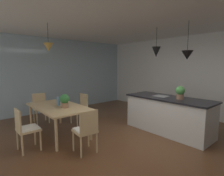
{
  "coord_description": "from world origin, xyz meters",
  "views": [
    {
      "loc": [
        2.37,
        -2.7,
        1.7
      ],
      "look_at": [
        -0.77,
        0.03,
        1.17
      ],
      "focal_mm": 28.42,
      "sensor_mm": 36.0,
      "label": 1
    }
  ],
  "objects": [
    {
      "name": "potted_plant_on_island",
      "position": [
        0.27,
        1.29,
        1.07
      ],
      "size": [
        0.22,
        0.22,
        0.32
      ],
      "color": "#8C664C",
      "rests_on": "kitchen_island"
    },
    {
      "name": "chair_far_left",
      "position": [
        -2.1,
        -0.05,
        0.47
      ],
      "size": [
        0.41,
        0.41,
        0.87
      ],
      "color": "tan",
      "rests_on": "ground_plane"
    },
    {
      "name": "chair_kitchen_end",
      "position": [
        -0.45,
        -0.92,
        0.47
      ],
      "size": [
        0.43,
        0.43,
        0.87
      ],
      "color": "tan",
      "rests_on": "ground_plane"
    },
    {
      "name": "dining_table",
      "position": [
        -1.7,
        -0.92,
        0.66
      ],
      "size": [
        1.77,
        0.98,
        0.72
      ],
      "color": "tan",
      "rests_on": "ground_plane"
    },
    {
      "name": "pendant_over_table",
      "position": [
        -1.87,
        -1.02,
        2.14
      ],
      "size": [
        0.23,
        0.23,
        0.66
      ],
      "color": "black"
    },
    {
      "name": "pendant_over_island_aux",
      "position": [
        0.4,
        1.29,
        1.94
      ],
      "size": [
        0.26,
        0.26,
        0.86
      ],
      "color": "black"
    },
    {
      "name": "wall_back_kitchen",
      "position": [
        0.0,
        3.26,
        1.35
      ],
      "size": [
        10.0,
        0.12,
        2.7
      ],
      "primitive_type": "cube",
      "color": "white",
      "rests_on": "ground_plane"
    },
    {
      "name": "chair_window_end",
      "position": [
        -2.96,
        -0.91,
        0.47
      ],
      "size": [
        0.42,
        0.42,
        0.87
      ],
      "color": "tan",
      "rests_on": "ground_plane"
    },
    {
      "name": "chair_near_right",
      "position": [
        -1.3,
        -1.78,
        0.47
      ],
      "size": [
        0.4,
        0.4,
        0.87
      ],
      "color": "tan",
      "rests_on": "ground_plane"
    },
    {
      "name": "window_wall_left_glazing",
      "position": [
        -4.06,
        0.0,
        1.35
      ],
      "size": [
        0.06,
        8.4,
        2.7
      ],
      "primitive_type": "cube",
      "color": "#9EB7C6",
      "rests_on": "ground_plane"
    },
    {
      "name": "ground_plane",
      "position": [
        0.0,
        0.0,
        -0.02
      ],
      "size": [
        10.0,
        8.4,
        0.04
      ],
      "primitive_type": "cube",
      "color": "brown"
    },
    {
      "name": "potted_plant_on_table",
      "position": [
        -1.43,
        -0.87,
        0.89
      ],
      "size": [
        0.22,
        0.22,
        0.32
      ],
      "color": "#8C664C",
      "rests_on": "dining_table"
    },
    {
      "name": "kitchen_island",
      "position": [
        -0.02,
        1.29,
        0.46
      ],
      "size": [
        2.18,
        0.86,
        0.91
      ],
      "color": "silver",
      "rests_on": "ground_plane"
    },
    {
      "name": "pendant_over_island_main",
      "position": [
        -0.45,
        1.29,
        2.06
      ],
      "size": [
        0.23,
        0.23,
        0.77
      ],
      "color": "black"
    },
    {
      "name": "ceiling_slab",
      "position": [
        0.0,
        0.0,
        2.76
      ],
      "size": [
        10.0,
        8.4,
        0.12
      ],
      "primitive_type": "cube",
      "color": "white"
    },
    {
      "name": "vase_on_dining_table",
      "position": [
        -1.75,
        -0.88,
        0.83
      ],
      "size": [
        0.09,
        0.09,
        0.21
      ],
      "color": "slate",
      "rests_on": "dining_table"
    }
  ]
}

